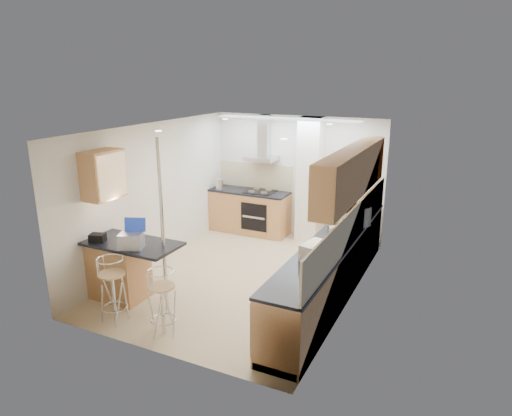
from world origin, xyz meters
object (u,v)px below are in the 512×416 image
at_px(microwave, 350,218).
at_px(bread_bin, 317,251).
at_px(laptop, 131,241).
at_px(bar_stool_end, 162,302).
at_px(bar_stool_near, 113,290).

bearing_deg(microwave, bread_bin, -160.97).
bearing_deg(bread_bin, laptop, -149.79).
bearing_deg(bread_bin, bar_stool_end, -132.69).
distance_m(microwave, laptop, 3.39).
bearing_deg(bar_stool_end, bar_stool_near, 125.22).
bearing_deg(bread_bin, microwave, 99.91).
relative_size(bar_stool_end, bread_bin, 2.18).
bearing_deg(laptop, bar_stool_end, -48.70).
relative_size(laptop, bar_stool_near, 0.34).
height_order(microwave, bar_stool_end, microwave).
bearing_deg(microwave, bar_stool_end, 167.86).
distance_m(microwave, bar_stool_end, 3.22).
height_order(bar_stool_near, bread_bin, bread_bin).
height_order(laptop, bread_bin, laptop).
relative_size(bar_stool_near, bread_bin, 2.26).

